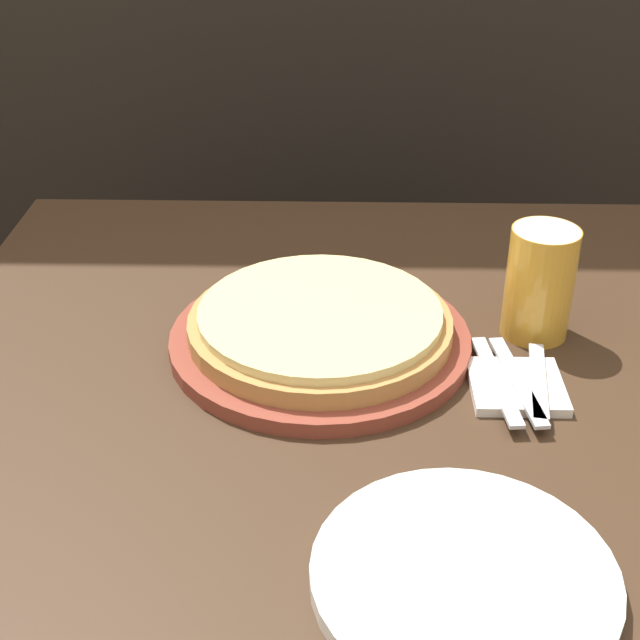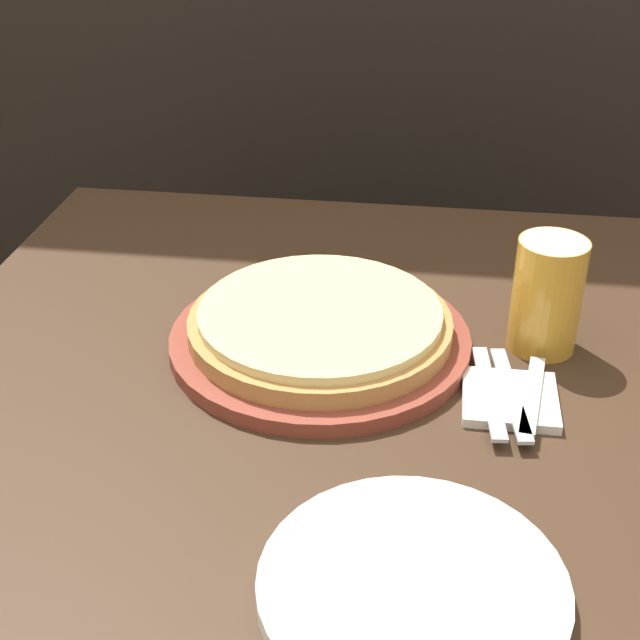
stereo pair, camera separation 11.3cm
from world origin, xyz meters
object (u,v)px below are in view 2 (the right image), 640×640
at_px(pizza_on_board, 320,330).
at_px(fork, 489,391).
at_px(dinner_knife, 511,393).
at_px(beer_glass, 548,291).
at_px(dinner_plate, 412,587).
at_px(spoon, 533,395).

bearing_deg(pizza_on_board, fork, -23.55).
relative_size(pizza_on_board, fork, 2.06).
bearing_deg(dinner_knife, beer_glass, 71.82).
bearing_deg(beer_glass, pizza_on_board, -171.48).
bearing_deg(dinner_plate, spoon, 68.00).
bearing_deg(dinner_plate, fork, 76.49).
height_order(fork, dinner_knife, same).
bearing_deg(beer_glass, dinner_plate, -107.96).
distance_m(dinner_plate, fork, 0.31).
bearing_deg(beer_glass, dinner_knife, -108.18).
relative_size(dinner_plate, fork, 1.49).
bearing_deg(beer_glass, fork, -117.21).
relative_size(beer_glass, dinner_knife, 0.80).
xyz_separation_m(beer_glass, dinner_plate, (-0.14, -0.44, -0.07)).
bearing_deg(spoon, fork, -180.00).
height_order(beer_glass, dinner_knife, beer_glass).
height_order(dinner_plate, fork, dinner_plate).
xyz_separation_m(beer_glass, spoon, (-0.02, -0.13, -0.07)).
bearing_deg(dinner_knife, fork, -180.00).
relative_size(pizza_on_board, dinner_knife, 2.06).
distance_m(pizza_on_board, spoon, 0.28).
distance_m(pizza_on_board, dinner_plate, 0.42).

